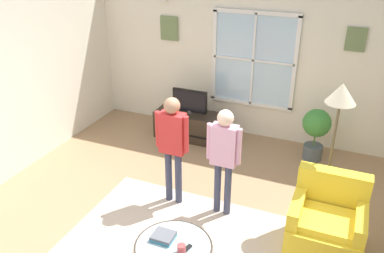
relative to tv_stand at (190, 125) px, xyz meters
name	(u,v)px	position (x,y,z in m)	size (l,w,h in m)	color
ground_plane	(170,247)	(0.83, -2.51, -0.24)	(5.99, 6.72, 0.02)	#9E7A56
back_wall	(251,58)	(0.83, 0.60, 1.09)	(5.39, 0.17, 2.64)	silver
area_rug	(172,251)	(0.88, -2.57, -0.23)	(2.49, 2.16, 0.01)	#C6B29E
tv_stand	(190,125)	(0.00, 0.00, 0.00)	(1.17, 0.46, 0.46)	#2D2319
television	(190,101)	(0.00, 0.00, 0.44)	(0.59, 0.08, 0.41)	#4C4C4C
armchair	(326,226)	(2.40, -1.90, 0.10)	(0.76, 0.74, 0.87)	yellow
coffee_table	(173,248)	(1.07, -2.91, 0.17)	(0.77, 0.77, 0.43)	#99B2B7
book_stack	(163,236)	(0.94, -2.86, 0.23)	(0.21, 0.19, 0.06)	teal
cup	(181,249)	(1.18, -2.97, 0.24)	(0.08, 0.08, 0.09)	#BF3F3F
remote_near_books	(186,249)	(1.21, -2.92, 0.21)	(0.04, 0.14, 0.02)	black
person_red_shirt	(173,139)	(0.51, -1.72, 0.68)	(0.44, 0.20, 1.45)	#333851
person_pink_shirt	(224,151)	(1.16, -1.71, 0.64)	(0.42, 0.19, 1.40)	#333851
potted_plant_by_window	(316,129)	(2.02, 0.10, 0.27)	(0.42, 0.42, 0.82)	#4C565B
floor_lamp	(339,109)	(2.32, -1.39, 1.25)	(0.32, 0.32, 1.77)	black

